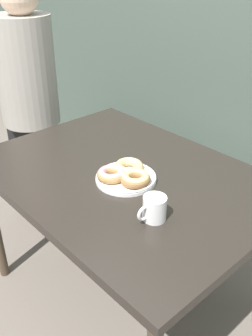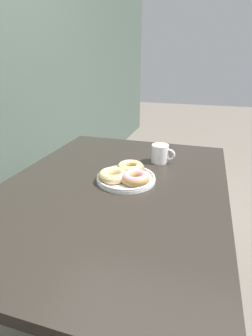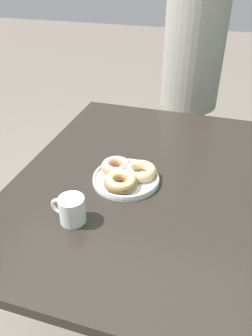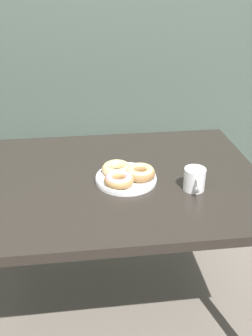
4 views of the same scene
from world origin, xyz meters
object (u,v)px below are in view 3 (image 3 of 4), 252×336
Objects in this scene: person_figure at (190,86)px; dining_table at (139,189)px; coffee_mug at (71,209)px; donut_plate at (126,175)px.

dining_table is at bearing -4.12° from person_figure.
coffee_mug is at bearing -24.79° from dining_table.
dining_table is 0.37m from coffee_mug.
coffee_mug reaches higher than donut_plate.
person_figure is at bearing 175.88° from dining_table.
person_figure reaches higher than donut_plate.
coffee_mug is at bearing -9.70° from person_figure.
coffee_mug is 1.26m from person_figure.
person_figure is at bearing 170.30° from coffee_mug.
person_figure is (-0.93, 0.07, 0.13)m from dining_table.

